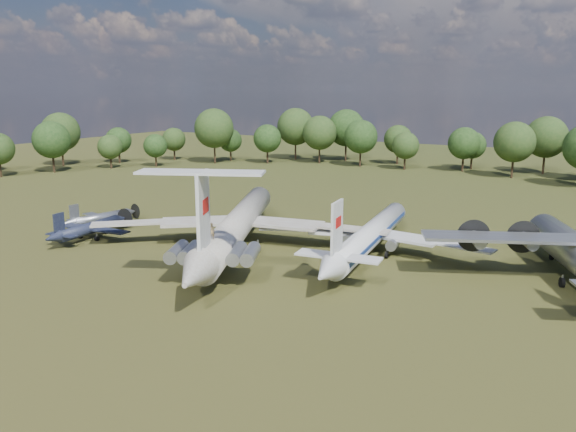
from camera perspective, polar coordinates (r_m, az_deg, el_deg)
The scene contains 6 objects.
ground at distance 73.84m, azimuth -6.41°, elevation -3.15°, with size 300.00×300.00×0.00m, color #1E3612.
il62_airliner at distance 72.45m, azimuth -5.12°, elevation -1.41°, with size 38.70×50.31×4.93m, color beige, non-canonical shape.
tu104_jet at distance 70.42m, azimuth 8.37°, elevation -2.34°, with size 29.43×39.24×3.92m, color silver, non-canonical shape.
small_prop_west at distance 81.52m, azimuth -19.48°, elevation -1.43°, with size 11.75×16.03×2.35m, color black, non-canonical shape.
small_prop_northwest at distance 88.83m, azimuth -18.38°, elevation -0.34°, with size 9.90×13.50×1.98m, color #95979C, non-canonical shape.
person_on_il62 at distance 58.55m, azimuth -7.77°, elevation -1.52°, with size 0.65×0.43×1.79m, color olive.
Camera 1 is at (42.83, -56.65, 20.22)m, focal length 35.00 mm.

